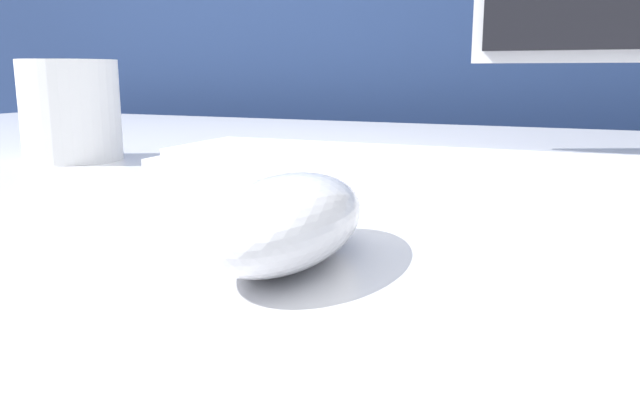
{
  "coord_description": "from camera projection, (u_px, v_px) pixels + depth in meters",
  "views": [
    {
      "loc": [
        0.05,
        -0.41,
        0.84
      ],
      "look_at": [
        -0.07,
        -0.13,
        0.78
      ],
      "focal_mm": 35.0,
      "sensor_mm": 36.0,
      "label": 1
    }
  ],
  "objects": [
    {
      "name": "mug",
      "position": [
        71.0,
        110.0,
        0.59
      ],
      "size": [
        0.09,
        0.09,
        0.09
      ],
      "color": "white",
      "rests_on": "desk"
    },
    {
      "name": "keyboard",
      "position": [
        434.0,
        171.0,
        0.46
      ],
      "size": [
        0.44,
        0.12,
        0.02
      ],
      "rotation": [
        0.0,
        0.0,
        0.01
      ],
      "color": "silver",
      "rests_on": "desk"
    },
    {
      "name": "partition_panel",
      "position": [
        555.0,
        170.0,
        1.07
      ],
      "size": [
        5.0,
        0.03,
        1.35
      ],
      "color": "navy",
      "rests_on": "ground_plane"
    },
    {
      "name": "computer_mouse_near",
      "position": [
        287.0,
        220.0,
        0.27
      ],
      "size": [
        0.07,
        0.13,
        0.04
      ],
      "rotation": [
        0.0,
        0.0,
        0.1
      ],
      "color": "white",
      "rests_on": "desk"
    }
  ]
}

